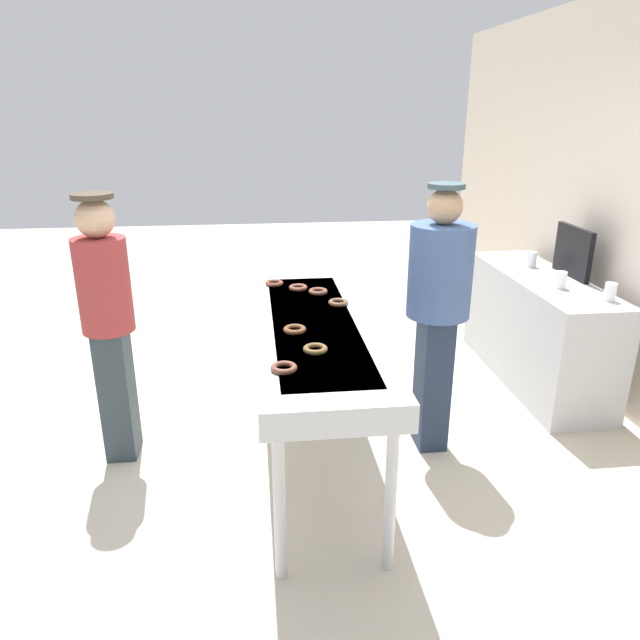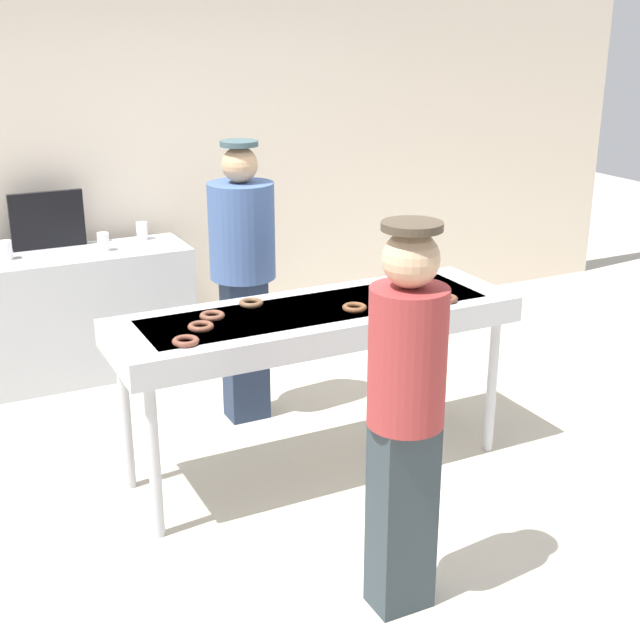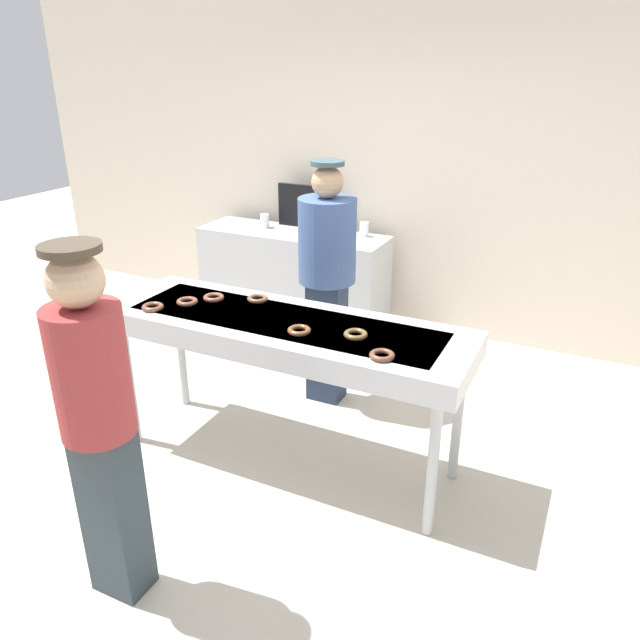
{
  "view_description": "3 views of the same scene",
  "coord_description": "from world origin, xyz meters",
  "px_view_note": "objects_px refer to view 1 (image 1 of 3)",
  "views": [
    {
      "loc": [
        3.14,
        -0.32,
        2.07
      ],
      "look_at": [
        -0.08,
        0.05,
        0.89
      ],
      "focal_mm": 32.84,
      "sensor_mm": 36.0,
      "label": 1
    },
    {
      "loc": [
        -1.87,
        -3.77,
        2.34
      ],
      "look_at": [
        0.09,
        0.13,
        0.8
      ],
      "focal_mm": 48.92,
      "sensor_mm": 36.0,
      "label": 2
    },
    {
      "loc": [
        1.53,
        -2.7,
        2.24
      ],
      "look_at": [
        0.11,
        0.23,
        0.85
      ],
      "focal_mm": 34.07,
      "sensor_mm": 36.0,
      "label": 3
    }
  ],
  "objects_px": {
    "chocolate_donut_1": "(284,368)",
    "customer_waiting": "(108,319)",
    "paper_cup_1": "(532,259)",
    "worker_baker": "(438,301)",
    "chocolate_donut_2": "(298,288)",
    "paper_cup_0": "(561,280)",
    "chocolate_donut_3": "(274,283)",
    "prep_counter": "(536,329)",
    "menu_display": "(573,252)",
    "paper_cup_2": "(610,292)",
    "chocolate_donut_0": "(295,329)",
    "chocolate_donut_4": "(338,302)",
    "fryer_conveyor": "(313,334)",
    "chocolate_donut_5": "(315,349)",
    "chocolate_donut_6": "(318,291)"
  },
  "relations": [
    {
      "from": "chocolate_donut_1",
      "to": "customer_waiting",
      "type": "bearing_deg",
      "value": -131.11
    },
    {
      "from": "paper_cup_1",
      "to": "chocolate_donut_1",
      "type": "bearing_deg",
      "value": -47.96
    },
    {
      "from": "worker_baker",
      "to": "chocolate_donut_2",
      "type": "bearing_deg",
      "value": 56.3
    },
    {
      "from": "paper_cup_0",
      "to": "chocolate_donut_1",
      "type": "bearing_deg",
      "value": -57.5
    },
    {
      "from": "chocolate_donut_3",
      "to": "prep_counter",
      "type": "xyz_separation_m",
      "value": [
        -0.19,
        2.06,
        -0.5
      ]
    },
    {
      "from": "menu_display",
      "to": "chocolate_donut_2",
      "type": "bearing_deg",
      "value": -81.4
    },
    {
      "from": "menu_display",
      "to": "prep_counter",
      "type": "bearing_deg",
      "value": -90.0
    },
    {
      "from": "paper_cup_2",
      "to": "paper_cup_0",
      "type": "bearing_deg",
      "value": -149.53
    },
    {
      "from": "prep_counter",
      "to": "menu_display",
      "type": "relative_size",
      "value": 3.55
    },
    {
      "from": "worker_baker",
      "to": "paper_cup_2",
      "type": "distance_m",
      "value": 1.29
    },
    {
      "from": "prep_counter",
      "to": "chocolate_donut_0",
      "type": "bearing_deg",
      "value": -60.83
    },
    {
      "from": "prep_counter",
      "to": "chocolate_donut_4",
      "type": "bearing_deg",
      "value": -68.3
    },
    {
      "from": "worker_baker",
      "to": "chocolate_donut_1",
      "type": "bearing_deg",
      "value": 127.82
    },
    {
      "from": "fryer_conveyor",
      "to": "customer_waiting",
      "type": "xyz_separation_m",
      "value": [
        -0.21,
        -1.19,
        0.06
      ]
    },
    {
      "from": "chocolate_donut_0",
      "to": "menu_display",
      "type": "distance_m",
      "value": 2.47
    },
    {
      "from": "chocolate_donut_0",
      "to": "prep_counter",
      "type": "relative_size",
      "value": 0.07
    },
    {
      "from": "prep_counter",
      "to": "paper_cup_0",
      "type": "height_order",
      "value": "paper_cup_0"
    },
    {
      "from": "chocolate_donut_5",
      "to": "chocolate_donut_3",
      "type": "bearing_deg",
      "value": -172.58
    },
    {
      "from": "chocolate_donut_3",
      "to": "chocolate_donut_5",
      "type": "height_order",
      "value": "same"
    },
    {
      "from": "paper_cup_2",
      "to": "menu_display",
      "type": "bearing_deg",
      "value": 174.86
    },
    {
      "from": "chocolate_donut_1",
      "to": "prep_counter",
      "type": "bearing_deg",
      "value": 127.74
    },
    {
      "from": "chocolate_donut_2",
      "to": "paper_cup_1",
      "type": "xyz_separation_m",
      "value": [
        -0.62,
        1.95,
        -0.01
      ]
    },
    {
      "from": "chocolate_donut_2",
      "to": "customer_waiting",
      "type": "distance_m",
      "value": 1.23
    },
    {
      "from": "paper_cup_1",
      "to": "menu_display",
      "type": "distance_m",
      "value": 0.37
    },
    {
      "from": "worker_baker",
      "to": "chocolate_donut_4",
      "type": "bearing_deg",
      "value": 72.2
    },
    {
      "from": "customer_waiting",
      "to": "prep_counter",
      "type": "height_order",
      "value": "customer_waiting"
    },
    {
      "from": "paper_cup_0",
      "to": "chocolate_donut_2",
      "type": "bearing_deg",
      "value": -89.45
    },
    {
      "from": "chocolate_donut_5",
      "to": "prep_counter",
      "type": "height_order",
      "value": "chocolate_donut_5"
    },
    {
      "from": "paper_cup_0",
      "to": "menu_display",
      "type": "height_order",
      "value": "menu_display"
    },
    {
      "from": "worker_baker",
      "to": "customer_waiting",
      "type": "xyz_separation_m",
      "value": [
        -0.11,
        -1.95,
        -0.07
      ]
    },
    {
      "from": "fryer_conveyor",
      "to": "paper_cup_2",
      "type": "height_order",
      "value": "paper_cup_2"
    },
    {
      "from": "chocolate_donut_0",
      "to": "chocolate_donut_3",
      "type": "distance_m",
      "value": 0.92
    },
    {
      "from": "fryer_conveyor",
      "to": "chocolate_donut_3",
      "type": "bearing_deg",
      "value": -165.76
    },
    {
      "from": "fryer_conveyor",
      "to": "prep_counter",
      "type": "bearing_deg",
      "value": 116.98
    },
    {
      "from": "fryer_conveyor",
      "to": "chocolate_donut_5",
      "type": "relative_size",
      "value": 16.94
    },
    {
      "from": "customer_waiting",
      "to": "worker_baker",
      "type": "bearing_deg",
      "value": 98.9
    },
    {
      "from": "chocolate_donut_2",
      "to": "chocolate_donut_4",
      "type": "relative_size",
      "value": 1.0
    },
    {
      "from": "worker_baker",
      "to": "paper_cup_2",
      "type": "bearing_deg",
      "value": -78.98
    },
    {
      "from": "chocolate_donut_0",
      "to": "prep_counter",
      "type": "bearing_deg",
      "value": 119.17
    },
    {
      "from": "fryer_conveyor",
      "to": "chocolate_donut_1",
      "type": "bearing_deg",
      "value": -17.41
    },
    {
      "from": "fryer_conveyor",
      "to": "chocolate_donut_1",
      "type": "xyz_separation_m",
      "value": [
        0.65,
        -0.21,
        0.09
      ]
    },
    {
      "from": "chocolate_donut_2",
      "to": "chocolate_donut_3",
      "type": "bearing_deg",
      "value": -129.12
    },
    {
      "from": "chocolate_donut_0",
      "to": "chocolate_donut_3",
      "type": "height_order",
      "value": "same"
    },
    {
      "from": "chocolate_donut_1",
      "to": "chocolate_donut_6",
      "type": "relative_size",
      "value": 1.0
    },
    {
      "from": "paper_cup_0",
      "to": "fryer_conveyor",
      "type": "bearing_deg",
      "value": -70.56
    },
    {
      "from": "chocolate_donut_0",
      "to": "menu_display",
      "type": "relative_size",
      "value": 0.26
    },
    {
      "from": "paper_cup_2",
      "to": "menu_display",
      "type": "distance_m",
      "value": 0.63
    },
    {
      "from": "chocolate_donut_4",
      "to": "paper_cup_2",
      "type": "height_order",
      "value": "paper_cup_2"
    },
    {
      "from": "customer_waiting",
      "to": "paper_cup_2",
      "type": "bearing_deg",
      "value": 104.48
    },
    {
      "from": "chocolate_donut_2",
      "to": "chocolate_donut_5",
      "type": "bearing_deg",
      "value": 0.06
    }
  ]
}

